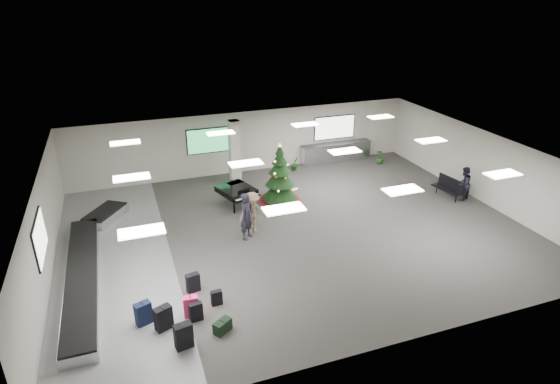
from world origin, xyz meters
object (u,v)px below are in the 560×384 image
object	(u,v)px
christmas_tree	(280,181)
grand_piano	(237,191)
traveler_a	(247,216)
pink_suitcase	(191,306)
potted_plant_left	(295,164)
service_counter	(336,152)
traveler_bench	(464,184)
traveler_b	(252,212)
potted_plant_right	(380,157)
bench	(449,187)
baggage_carousel	(88,263)

from	to	relation	value
christmas_tree	grand_piano	distance (m)	2.00
christmas_tree	traveler_a	world-z (taller)	christmas_tree
pink_suitcase	potted_plant_left	distance (m)	12.45
service_counter	christmas_tree	xyz separation A→B (m)	(-4.63, -3.70, 0.40)
service_counter	traveler_bench	size ratio (longest dim) A/B	2.53
potted_plant_left	traveler_b	bearing A→B (deg)	-125.39
traveler_a	potted_plant_right	distance (m)	10.72
pink_suitcase	traveler_b	bearing A→B (deg)	58.33
service_counter	bench	xyz separation A→B (m)	(2.83, -6.06, -0.01)
baggage_carousel	christmas_tree	xyz separation A→B (m)	(8.21, 3.03, 0.74)
pink_suitcase	grand_piano	size ratio (longest dim) A/B	0.34
pink_suitcase	christmas_tree	bearing A→B (deg)	57.05
baggage_carousel	traveler_bench	xyz separation A→B (m)	(16.09, 0.22, 0.59)
bench	potted_plant_right	xyz separation A→B (m)	(-0.65, 5.00, -0.15)
baggage_carousel	traveler_b	distance (m)	6.23
service_counter	christmas_tree	bearing A→B (deg)	-141.37
pink_suitcase	potted_plant_right	bearing A→B (deg)	42.78
service_counter	traveler_b	xyz separation A→B (m)	(-6.67, -6.15, 0.31)
potted_plant_left	bench	bearing A→B (deg)	-45.89
baggage_carousel	potted_plant_left	bearing A→B (deg)	31.60
grand_piano	potted_plant_left	distance (m)	5.11
service_counter	traveler_b	world-z (taller)	traveler_b
pink_suitcase	christmas_tree	xyz separation A→B (m)	(5.27, 6.84, 0.60)
traveler_a	potted_plant_left	world-z (taller)	traveler_a
baggage_carousel	pink_suitcase	size ratio (longest dim) A/B	13.78
traveler_bench	traveler_a	bearing A→B (deg)	-24.19
baggage_carousel	grand_piano	size ratio (longest dim) A/B	4.75
service_counter	potted_plant_right	size ratio (longest dim) A/B	5.28
traveler_a	traveler_b	bearing A→B (deg)	9.54
pink_suitcase	service_counter	bearing A→B (deg)	51.44
traveler_a	potted_plant_right	xyz separation A→B (m)	(9.18, 5.51, -0.56)
service_counter	christmas_tree	distance (m)	5.94
traveler_b	potted_plant_right	bearing A→B (deg)	26.76
bench	traveler_bench	size ratio (longest dim) A/B	0.97
grand_piano	potted_plant_left	bearing A→B (deg)	20.43
christmas_tree	traveler_b	xyz separation A→B (m)	(-2.04, -2.45, -0.09)
christmas_tree	potted_plant_right	world-z (taller)	christmas_tree
grand_piano	potted_plant_right	size ratio (longest dim) A/B	2.67
potted_plant_left	service_counter	bearing A→B (deg)	9.60
service_counter	pink_suitcase	size ratio (longest dim) A/B	5.75
christmas_tree	bench	distance (m)	7.84
bench	pink_suitcase	bearing A→B (deg)	-168.23
potted_plant_left	traveler_a	bearing A→B (deg)	-125.59
bench	traveler_b	size ratio (longest dim) A/B	0.91
service_counter	potted_plant_right	world-z (taller)	service_counter
traveler_b	baggage_carousel	bearing A→B (deg)	-177.75
bench	baggage_carousel	bearing A→B (deg)	174.84
baggage_carousel	christmas_tree	world-z (taller)	christmas_tree
pink_suitcase	potted_plant_right	xyz separation A→B (m)	(12.07, 9.48, 0.04)
bench	service_counter	bearing A→B (deg)	107.43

